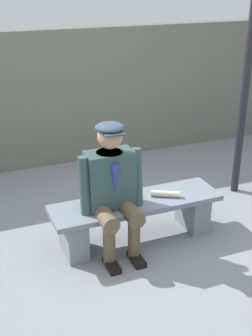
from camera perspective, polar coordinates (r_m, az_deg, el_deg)
ground_plane at (r=4.39m, az=1.27°, el=-9.03°), size 30.00×30.00×0.00m
bench at (r=4.25m, az=1.31°, el=-5.96°), size 1.63×0.46×0.42m
seated_man at (r=3.93m, az=-1.75°, el=-2.30°), size 0.59×0.58×1.22m
rolled_magazine at (r=4.25m, az=5.03°, el=-3.31°), size 0.26×0.18×0.06m
stadium_wall at (r=5.95m, az=-7.14°, el=8.99°), size 12.00×0.24×1.74m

